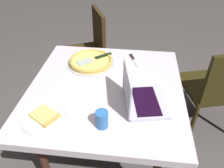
# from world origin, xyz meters

# --- Properties ---
(ground_plane) EXTENTS (12.00, 12.00, 0.00)m
(ground_plane) POSITION_xyz_m (0.00, 0.00, 0.00)
(ground_plane) COLOR #46413F
(dining_table) EXTENTS (1.05, 1.02, 0.75)m
(dining_table) POSITION_xyz_m (0.00, 0.00, 0.68)
(dining_table) COLOR silver
(dining_table) RESTS_ON ground_plane
(laptop) EXTENTS (0.34, 0.29, 0.24)m
(laptop) POSITION_xyz_m (0.14, 0.22, 0.80)
(laptop) COLOR #B5AFC7
(laptop) RESTS_ON dining_table
(pizza_plate) EXTENTS (0.27, 0.27, 0.04)m
(pizza_plate) POSITION_xyz_m (0.33, -0.30, 0.76)
(pizza_plate) COLOR white
(pizza_plate) RESTS_ON dining_table
(pizza_tray) EXTENTS (0.36, 0.36, 0.04)m
(pizza_tray) POSITION_xyz_m (-0.27, -0.15, 0.77)
(pizza_tray) COLOR #AAA6AC
(pizza_tray) RESTS_ON dining_table
(table_knife) EXTENTS (0.20, 0.09, 0.01)m
(table_knife) POSITION_xyz_m (-0.36, 0.17, 0.75)
(table_knife) COLOR silver
(table_knife) RESTS_ON dining_table
(drink_cup) EXTENTS (0.07, 0.07, 0.10)m
(drink_cup) POSITION_xyz_m (0.34, 0.03, 0.80)
(drink_cup) COLOR #2964AD
(drink_cup) RESTS_ON dining_table
(chair_near) EXTENTS (0.56, 0.56, 0.89)m
(chair_near) POSITION_xyz_m (-0.41, 0.88, 0.51)
(chair_near) COLOR black
(chair_near) RESTS_ON ground_plane
(chair_far) EXTENTS (0.55, 0.55, 0.91)m
(chair_far) POSITION_xyz_m (-0.94, -0.32, 0.52)
(chair_far) COLOR #2F230F
(chair_far) RESTS_ON ground_plane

